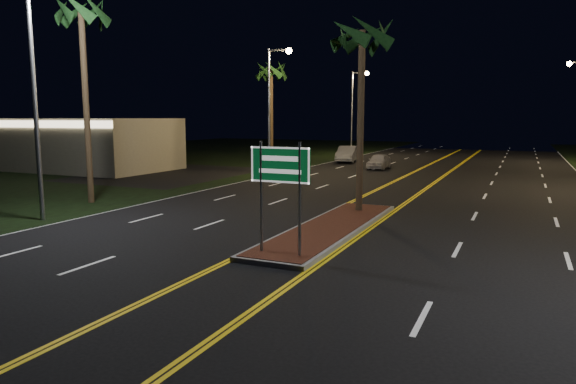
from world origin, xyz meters
The scene contains 13 objects.
ground centered at (0.00, 0.00, 0.00)m, with size 120.00×120.00×0.00m, color black.
grass_left centered at (-30.00, 25.00, 0.00)m, with size 40.00×110.00×0.01m, color black.
median_island centered at (0.00, 7.00, 0.08)m, with size 2.25×10.25×0.17m.
highway_sign centered at (0.00, 2.80, 2.40)m, with size 1.80×0.08×3.20m.
commercial_building centered at (-26.00, 19.99, 2.00)m, with size 15.00×8.12×4.00m.
streetlight_left_near centered at (-10.61, 4.00, 5.66)m, with size 1.91×0.44×9.00m.
streetlight_left_mid centered at (-10.61, 24.00, 5.66)m, with size 1.91×0.44×9.00m.
streetlight_left_far centered at (-10.61, 44.00, 5.66)m, with size 1.91×0.44×9.00m.
palm_median centered at (0.00, 10.50, 7.28)m, with size 2.40×2.40×8.30m.
palm_left_near centered at (-12.50, 8.00, 8.68)m, with size 2.40×2.40×9.80m.
palm_left_far centered at (-12.80, 28.00, 7.75)m, with size 2.40×2.40×8.80m.
car_near centered at (-4.29, 30.17, 0.71)m, with size 1.83×4.28×1.43m, color silver.
car_far centered at (-8.59, 35.24, 0.86)m, with size 2.22×5.18×1.73m, color #AEB1B8.
Camera 1 is at (6.15, -10.09, 3.98)m, focal length 32.00 mm.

